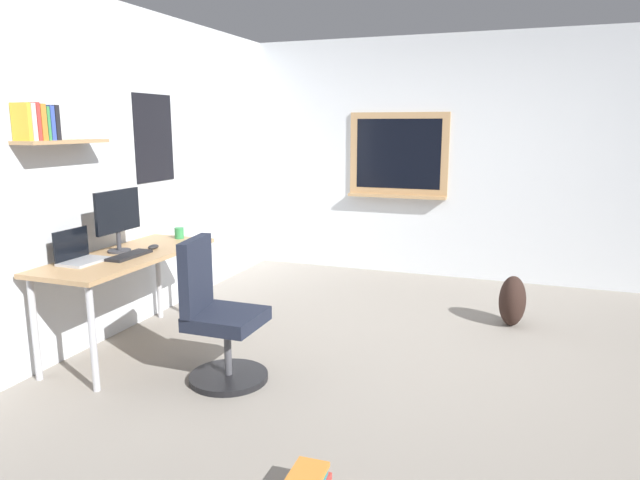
{
  "coord_description": "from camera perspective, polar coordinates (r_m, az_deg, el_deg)",
  "views": [
    {
      "loc": [
        -3.87,
        -0.65,
        1.66
      ],
      "look_at": [
        -0.12,
        0.73,
        0.85
      ],
      "focal_mm": 31.93,
      "sensor_mm": 36.0,
      "label": 1
    }
  ],
  "objects": [
    {
      "name": "backpack",
      "position": [
        5.06,
        18.72,
        -5.8
      ],
      "size": [
        0.32,
        0.22,
        0.42
      ],
      "primitive_type": "ellipsoid",
      "color": "black",
      "rests_on": "ground"
    },
    {
      "name": "ground_plane",
      "position": [
        4.26,
        9.96,
        -11.66
      ],
      "size": [
        5.2,
        5.2,
        0.0
      ],
      "primitive_type": "plane",
      "color": "gray",
      "rests_on": "ground"
    },
    {
      "name": "office_chair",
      "position": [
        3.8,
        -10.22,
        -7.96
      ],
      "size": [
        0.52,
        0.52,
        0.95
      ],
      "color": "black",
      "rests_on": "ground"
    },
    {
      "name": "wall_right",
      "position": [
        6.37,
        14.14,
        7.85
      ],
      "size": [
        0.22,
        5.0,
        2.6
      ],
      "color": "silver",
      "rests_on": "ground"
    },
    {
      "name": "computer_mouse",
      "position": [
        4.51,
        -16.36,
        -0.66
      ],
      "size": [
        0.1,
        0.06,
        0.03
      ],
      "primitive_type": "ellipsoid",
      "color": "#262628",
      "rests_on": "desk"
    },
    {
      "name": "wall_back",
      "position": [
        4.97,
        -18.67,
        6.73
      ],
      "size": [
        5.0,
        0.3,
        2.6
      ],
      "color": "silver",
      "rests_on": "ground"
    },
    {
      "name": "laptop",
      "position": [
        4.24,
        -23.02,
        -1.34
      ],
      "size": [
        0.31,
        0.21,
        0.23
      ],
      "color": "#ADAFB5",
      "rests_on": "desk"
    },
    {
      "name": "keyboard",
      "position": [
        4.3,
        -18.55,
        -1.47
      ],
      "size": [
        0.37,
        0.13,
        0.02
      ],
      "primitive_type": "cube",
      "color": "black",
      "rests_on": "desk"
    },
    {
      "name": "desk",
      "position": [
        4.42,
        -18.65,
        -2.29
      ],
      "size": [
        1.46,
        0.59,
        0.73
      ],
      "color": "tan",
      "rests_on": "ground"
    },
    {
      "name": "monitor_primary",
      "position": [
        4.44,
        -19.6,
        2.27
      ],
      "size": [
        0.46,
        0.17,
        0.46
      ],
      "color": "#38383D",
      "rests_on": "desk"
    },
    {
      "name": "coffee_mug",
      "position": [
        4.87,
        -13.93,
        0.68
      ],
      "size": [
        0.08,
        0.08,
        0.09
      ],
      "primitive_type": "cylinder",
      "color": "#338C4C",
      "rests_on": "desk"
    }
  ]
}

